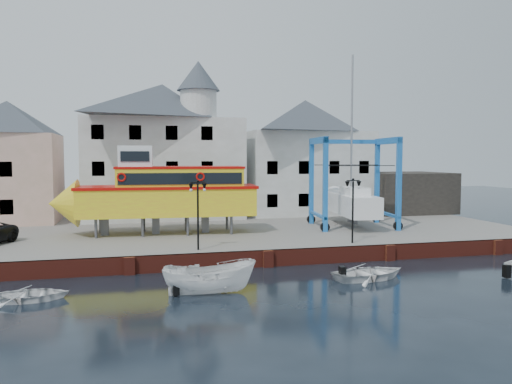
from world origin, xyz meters
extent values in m
plane|color=black|center=(0.00, 0.00, 0.00)|extent=(140.00, 140.00, 0.00)
cube|color=slate|center=(0.00, 11.00, 0.50)|extent=(44.00, 22.00, 1.00)
cube|color=maroon|center=(0.00, 0.12, 0.50)|extent=(44.00, 0.25, 1.00)
cube|color=maroon|center=(-8.00, -0.05, 0.50)|extent=(0.60, 0.36, 1.00)
cube|color=maroon|center=(0.00, -0.05, 0.50)|extent=(0.60, 0.36, 1.00)
cube|color=maroon|center=(8.00, -0.05, 0.50)|extent=(0.60, 0.36, 1.00)
cube|color=maroon|center=(16.00, -0.05, 0.50)|extent=(0.60, 0.36, 1.00)
cube|color=tan|center=(-18.00, 18.00, 4.75)|extent=(8.00, 7.00, 7.50)
pyramid|color=#393E48|center=(-18.00, 18.00, 9.90)|extent=(8.00, 7.00, 2.80)
cube|color=black|center=(-17.50, 14.54, 2.60)|extent=(1.00, 0.08, 1.20)
cube|color=black|center=(-17.50, 14.54, 5.60)|extent=(1.00, 0.08, 1.20)
cube|color=beige|center=(-5.00, 18.50, 5.50)|extent=(14.00, 8.00, 9.00)
pyramid|color=#393E48|center=(-5.00, 18.50, 11.60)|extent=(14.00, 8.00, 3.20)
cube|color=black|center=(-10.50, 14.54, 2.60)|extent=(1.00, 0.08, 1.20)
cube|color=black|center=(-7.50, 14.54, 2.60)|extent=(1.00, 0.08, 1.20)
cube|color=black|center=(-4.50, 14.54, 2.60)|extent=(1.00, 0.08, 1.20)
cube|color=black|center=(-1.50, 14.54, 2.60)|extent=(1.00, 0.08, 1.20)
cube|color=black|center=(-10.50, 14.54, 5.60)|extent=(1.00, 0.08, 1.20)
cube|color=black|center=(-7.50, 14.54, 5.60)|extent=(1.00, 0.08, 1.20)
cube|color=black|center=(-4.50, 14.54, 5.60)|extent=(1.00, 0.08, 1.20)
cube|color=black|center=(-1.50, 14.54, 5.60)|extent=(1.00, 0.08, 1.20)
cube|color=black|center=(-10.50, 14.54, 8.60)|extent=(1.00, 0.08, 1.20)
cube|color=black|center=(-7.50, 14.54, 8.60)|extent=(1.00, 0.08, 1.20)
cube|color=black|center=(-4.50, 14.54, 8.60)|extent=(1.00, 0.08, 1.20)
cube|color=black|center=(-1.50, 14.54, 8.60)|extent=(1.00, 0.08, 1.20)
cylinder|color=beige|center=(-2.00, 16.10, 11.20)|extent=(3.20, 3.20, 2.40)
cone|color=#393E48|center=(-2.00, 16.10, 13.70)|extent=(3.80, 3.80, 2.60)
cube|color=beige|center=(9.00, 19.00, 5.00)|extent=(12.00, 8.00, 8.00)
pyramid|color=#393E48|center=(9.00, 19.00, 10.60)|extent=(12.00, 8.00, 3.20)
cube|color=black|center=(4.50, 15.04, 2.60)|extent=(1.00, 0.08, 1.20)
cube|color=black|center=(7.50, 15.04, 2.60)|extent=(1.00, 0.08, 1.20)
cube|color=black|center=(10.50, 15.04, 2.60)|extent=(1.00, 0.08, 1.20)
cube|color=black|center=(13.50, 15.04, 2.60)|extent=(1.00, 0.08, 1.20)
cube|color=black|center=(4.50, 15.04, 5.60)|extent=(1.00, 0.08, 1.20)
cube|color=black|center=(7.50, 15.04, 5.60)|extent=(1.00, 0.08, 1.20)
cube|color=black|center=(10.50, 15.04, 5.60)|extent=(1.00, 0.08, 1.20)
cube|color=black|center=(13.50, 15.04, 5.60)|extent=(1.00, 0.08, 1.20)
cube|color=black|center=(19.00, 17.00, 3.00)|extent=(8.00, 7.00, 4.00)
cylinder|color=black|center=(-4.00, 1.20, 3.00)|extent=(0.12, 0.12, 4.00)
cube|color=black|center=(-4.00, 1.20, 5.05)|extent=(0.90, 0.06, 0.06)
sphere|color=black|center=(-4.00, 1.20, 5.12)|extent=(0.16, 0.16, 0.16)
cone|color=black|center=(-4.40, 1.20, 4.78)|extent=(0.32, 0.32, 0.45)
sphere|color=white|center=(-4.40, 1.20, 4.60)|extent=(0.18, 0.18, 0.18)
cone|color=black|center=(-3.60, 1.20, 4.78)|extent=(0.32, 0.32, 0.45)
sphere|color=white|center=(-3.60, 1.20, 4.60)|extent=(0.18, 0.18, 0.18)
cylinder|color=black|center=(6.00, 1.20, 3.00)|extent=(0.12, 0.12, 4.00)
cube|color=black|center=(6.00, 1.20, 5.05)|extent=(0.90, 0.06, 0.06)
sphere|color=black|center=(6.00, 1.20, 5.12)|extent=(0.16, 0.16, 0.16)
cone|color=black|center=(5.60, 1.20, 4.78)|extent=(0.32, 0.32, 0.45)
sphere|color=white|center=(5.60, 1.20, 4.60)|extent=(0.18, 0.18, 0.18)
cone|color=black|center=(6.40, 1.20, 4.78)|extent=(0.32, 0.32, 0.45)
sphere|color=white|center=(6.40, 1.20, 4.60)|extent=(0.18, 0.18, 0.18)
cylinder|color=#59595E|center=(-10.26, 7.15, 1.67)|extent=(0.21, 0.21, 1.34)
cylinder|color=#59595E|center=(-10.12, 9.64, 1.67)|extent=(0.21, 0.21, 1.34)
cylinder|color=#59595E|center=(-7.14, 6.98, 1.67)|extent=(0.21, 0.21, 1.34)
cylinder|color=#59595E|center=(-7.00, 9.47, 1.67)|extent=(0.21, 0.21, 1.34)
cylinder|color=#59595E|center=(-4.03, 6.80, 1.67)|extent=(0.21, 0.21, 1.34)
cylinder|color=#59595E|center=(-3.89, 9.30, 1.67)|extent=(0.21, 0.21, 1.34)
cylinder|color=#59595E|center=(-0.91, 6.63, 1.67)|extent=(0.21, 0.21, 1.34)
cylinder|color=#59595E|center=(-0.77, 9.12, 1.67)|extent=(0.21, 0.21, 1.34)
cube|color=#59595E|center=(-9.74, 8.37, 1.67)|extent=(0.56, 0.47, 1.34)
cube|color=#59595E|center=(-6.18, 8.17, 1.67)|extent=(0.56, 0.47, 1.34)
cube|color=#59595E|center=(-2.62, 7.98, 1.67)|extent=(0.56, 0.47, 1.34)
cube|color=#FFFA1C|center=(-5.29, 8.12, 3.32)|extent=(12.64, 4.08, 1.96)
cone|color=#FFFA1C|center=(-12.50, 8.53, 3.32)|extent=(2.15, 3.49, 3.39)
cube|color=#BE0C06|center=(-5.29, 8.12, 4.39)|extent=(12.92, 4.23, 0.20)
cube|color=#FFFA1C|center=(-4.40, 8.07, 5.01)|extent=(9.07, 3.52, 1.43)
cube|color=black|center=(-4.49, 6.53, 5.05)|extent=(8.54, 0.54, 0.80)
cube|color=black|center=(-4.32, 9.62, 5.05)|extent=(8.54, 0.54, 0.80)
cube|color=#BE0C06|center=(-4.40, 8.07, 5.80)|extent=(9.25, 3.62, 0.16)
cube|color=white|center=(-7.52, 8.25, 6.53)|extent=(2.44, 2.44, 1.62)
cube|color=black|center=(-7.58, 7.06, 6.60)|extent=(1.95, 0.17, 0.71)
torus|color=#BE0C06|center=(-8.50, 6.71, 5.19)|extent=(0.63, 0.16, 0.62)
torus|color=#BE0C06|center=(-3.16, 6.41, 5.19)|extent=(0.63, 0.16, 0.62)
cube|color=#125BA6|center=(6.09, 6.20, 4.51)|extent=(0.39, 0.39, 7.01)
cylinder|color=black|center=(6.09, 6.20, 1.35)|extent=(0.73, 0.34, 0.70)
cube|color=#125BA6|center=(6.69, 10.82, 4.51)|extent=(0.39, 0.39, 7.01)
cylinder|color=black|center=(6.69, 10.82, 1.35)|extent=(0.73, 0.34, 0.70)
cube|color=#125BA6|center=(11.71, 5.47, 4.51)|extent=(0.39, 0.39, 7.01)
cylinder|color=black|center=(11.71, 5.47, 1.35)|extent=(0.73, 0.34, 0.70)
cube|color=#125BA6|center=(12.31, 10.09, 4.51)|extent=(0.39, 0.39, 7.01)
cylinder|color=black|center=(12.31, 10.09, 1.35)|extent=(0.73, 0.34, 0.70)
cube|color=#125BA6|center=(6.39, 8.51, 7.84)|extent=(0.99, 5.01, 0.49)
cube|color=#125BA6|center=(6.39, 8.51, 2.00)|extent=(0.89, 5.00, 0.21)
cube|color=#125BA6|center=(12.01, 7.78, 7.84)|extent=(0.99, 5.01, 0.49)
cube|color=#125BA6|center=(12.01, 7.78, 2.00)|extent=(0.89, 5.00, 0.21)
cube|color=#125BA6|center=(9.50, 10.46, 7.84)|extent=(6.00, 1.12, 0.35)
cube|color=white|center=(9.20, 8.15, 2.80)|extent=(3.25, 7.75, 1.60)
cone|color=white|center=(9.77, 12.57, 2.80)|extent=(2.49, 1.89, 2.30)
cube|color=#59595E|center=(9.20, 8.15, 1.65)|extent=(0.47, 1.82, 0.70)
cube|color=white|center=(9.14, 7.65, 3.90)|extent=(1.98, 3.19, 0.60)
cylinder|color=#99999E|center=(9.26, 8.64, 9.11)|extent=(0.18, 0.18, 11.02)
cube|color=black|center=(8.97, 6.36, 5.91)|extent=(5.38, 0.82, 0.05)
cube|color=black|center=(9.43, 9.93, 5.91)|extent=(5.38, 0.82, 0.05)
imported|color=white|center=(-4.23, -4.94, 0.00)|extent=(4.59, 1.92, 1.74)
imported|color=white|center=(4.60, -4.09, 0.00)|extent=(4.58, 3.58, 0.86)
imported|color=white|center=(-12.44, -4.08, 0.00)|extent=(3.54, 2.56, 0.72)
camera|label=1|loc=(-7.70, -28.33, 6.54)|focal=35.00mm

